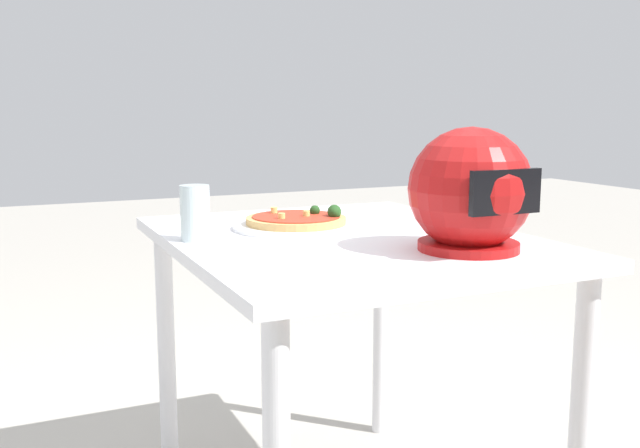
% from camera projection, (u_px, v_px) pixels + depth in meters
% --- Properties ---
extents(dining_table, '(0.83, 1.02, 0.77)m').
position_uv_depth(dining_table, '(345.00, 276.00, 1.79)').
color(dining_table, white).
rests_on(dining_table, ground).
extents(pizza_plate, '(0.33, 0.33, 0.01)m').
position_uv_depth(pizza_plate, '(296.00, 226.00, 1.88)').
color(pizza_plate, white).
rests_on(pizza_plate, dining_table).
extents(pizza, '(0.26, 0.26, 0.05)m').
position_uv_depth(pizza, '(299.00, 219.00, 1.88)').
color(pizza, tan).
rests_on(pizza, pizza_plate).
extents(motorcycle_helmet, '(0.27, 0.27, 0.27)m').
position_uv_depth(motorcycle_helmet, '(470.00, 192.00, 1.57)').
color(motorcycle_helmet, '#B21414').
rests_on(motorcycle_helmet, dining_table).
extents(drinking_glass, '(0.07, 0.07, 0.13)m').
position_uv_depth(drinking_glass, '(195.00, 213.00, 1.70)').
color(drinking_glass, silver).
rests_on(drinking_glass, dining_table).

